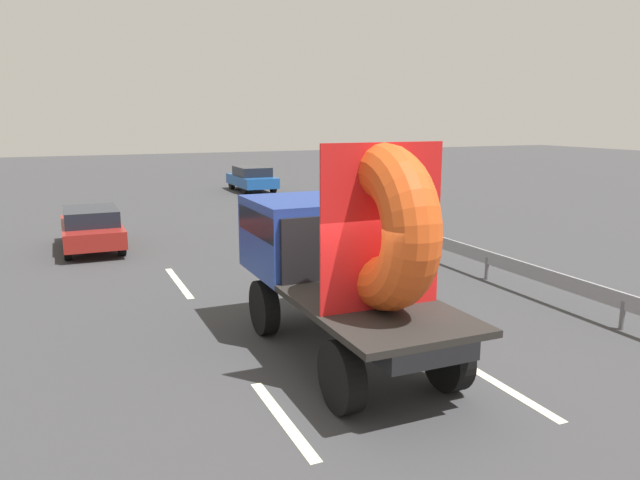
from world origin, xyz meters
The scene contains 9 objects.
ground_plane centered at (0.00, 0.00, 0.00)m, with size 120.00×120.00×0.00m, color #38383A.
flatbed_truck centered at (-0.01, 1.35, 1.78)m, with size 2.02×5.26×3.57m.
distant_sedan centered at (-3.32, 11.49, 0.68)m, with size 1.65×3.86×1.26m.
guardrail centered at (5.32, 5.94, 0.53)m, with size 0.10×15.57×0.71m.
lane_dash_left_near centered at (-1.67, -0.56, 0.00)m, with size 2.30×0.16×0.01m, color beige.
lane_dash_left_far centered at (-1.67, 6.71, 0.00)m, with size 2.90×0.16×0.01m, color beige.
lane_dash_right_near centered at (1.64, -0.84, 0.00)m, with size 2.60×0.16×0.01m, color beige.
lane_dash_right_far centered at (1.64, 6.93, 0.00)m, with size 2.81×0.16×0.01m, color beige.
oncoming_car centered at (5.38, 23.46, 0.71)m, with size 1.74×4.05×1.32m.
Camera 1 is at (-4.14, -7.45, 3.90)m, focal length 33.80 mm.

